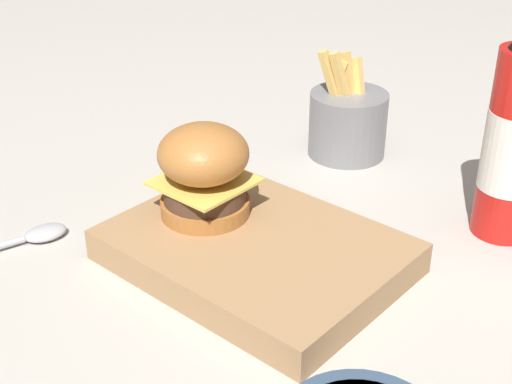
# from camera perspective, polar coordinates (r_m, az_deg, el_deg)

# --- Properties ---
(ground_plane) EXTENTS (6.00, 6.00, 0.00)m
(ground_plane) POSITION_cam_1_polar(r_m,az_deg,el_deg) (0.65, -1.05, -9.58)
(ground_plane) COLOR #B7B2A8
(serving_board) EXTENTS (0.27, 0.21, 0.03)m
(serving_board) POSITION_cam_1_polar(r_m,az_deg,el_deg) (0.70, -0.00, -4.76)
(serving_board) COLOR #A37A51
(serving_board) RESTS_ON ground_plane
(burger) EXTENTS (0.09, 0.09, 0.10)m
(burger) POSITION_cam_1_polar(r_m,az_deg,el_deg) (0.71, -4.19, 1.72)
(burger) COLOR #AD6B33
(burger) RESTS_ON serving_board
(fries_basket) EXTENTS (0.10, 0.10, 0.14)m
(fries_basket) POSITION_cam_1_polar(r_m,az_deg,el_deg) (0.93, 7.33, 5.58)
(fries_basket) COLOR slate
(fries_basket) RESTS_ON ground_plane
(spoon) EXTENTS (0.06, 0.16, 0.01)m
(spoon) POSITION_cam_1_polar(r_m,az_deg,el_deg) (0.78, -17.90, -3.55)
(spoon) COLOR #B2B2B7
(spoon) RESTS_ON ground_plane
(ketchup_puddle) EXTENTS (0.04, 0.04, 0.00)m
(ketchup_puddle) POSITION_cam_1_polar(r_m,az_deg,el_deg) (0.90, -4.69, 1.87)
(ketchup_puddle) COLOR #B21E14
(ketchup_puddle) RESTS_ON ground_plane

